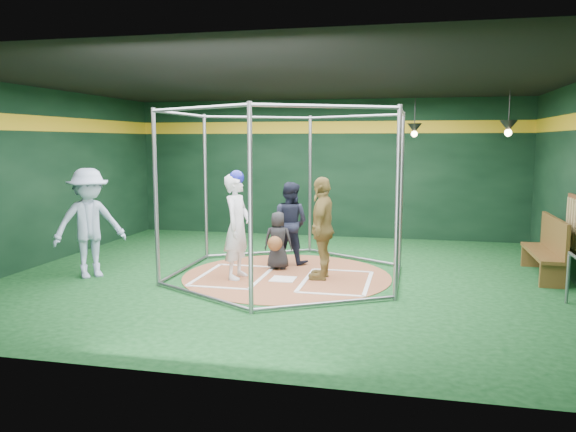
% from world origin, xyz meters
% --- Properties ---
extents(room_shell, '(10.10, 9.10, 3.53)m').
position_xyz_m(room_shell, '(0.00, 0.01, 1.75)').
color(room_shell, '#0C3614').
rests_on(room_shell, ground).
extents(clay_disc, '(3.80, 3.80, 0.01)m').
position_xyz_m(clay_disc, '(0.00, 0.00, 0.01)').
color(clay_disc, '#985737').
rests_on(clay_disc, ground).
extents(home_plate, '(0.43, 0.43, 0.01)m').
position_xyz_m(home_plate, '(0.00, -0.30, 0.02)').
color(home_plate, white).
rests_on(home_plate, clay_disc).
extents(batter_box_left, '(1.17, 1.77, 0.01)m').
position_xyz_m(batter_box_left, '(-0.95, -0.25, 0.02)').
color(batter_box_left, white).
rests_on(batter_box_left, clay_disc).
extents(batter_box_right, '(1.17, 1.77, 0.01)m').
position_xyz_m(batter_box_right, '(0.95, -0.25, 0.02)').
color(batter_box_right, white).
rests_on(batter_box_right, clay_disc).
extents(batting_cage, '(4.05, 4.67, 3.00)m').
position_xyz_m(batting_cage, '(-0.00, -0.00, 1.50)').
color(batting_cage, gray).
rests_on(batting_cage, ground).
extents(pendant_lamp_near, '(0.34, 0.34, 0.90)m').
position_xyz_m(pendant_lamp_near, '(2.20, 3.60, 2.74)').
color(pendant_lamp_near, black).
rests_on(pendant_lamp_near, room_shell).
extents(pendant_lamp_far, '(0.34, 0.34, 0.90)m').
position_xyz_m(pendant_lamp_far, '(4.00, 2.00, 2.74)').
color(pendant_lamp_far, black).
rests_on(pendant_lamp_far, room_shell).
extents(batter_figure, '(0.50, 0.72, 1.94)m').
position_xyz_m(batter_figure, '(-0.82, -0.36, 0.97)').
color(batter_figure, silver).
rests_on(batter_figure, clay_disc).
extents(visitor_leopard, '(0.46, 1.07, 1.82)m').
position_xyz_m(visitor_leopard, '(0.66, -0.05, 0.92)').
color(visitor_leopard, '#A88F48').
rests_on(visitor_leopard, clay_disc).
extents(catcher_figure, '(0.58, 0.60, 1.11)m').
position_xyz_m(catcher_figure, '(-0.29, 0.48, 0.57)').
color(catcher_figure, black).
rests_on(catcher_figure, clay_disc).
extents(umpire, '(0.92, 0.79, 1.64)m').
position_xyz_m(umpire, '(-0.18, 1.06, 0.83)').
color(umpire, black).
rests_on(umpire, clay_disc).
extents(bystander_blue, '(1.41, 1.43, 1.98)m').
position_xyz_m(bystander_blue, '(-3.46, -0.83, 0.99)').
color(bystander_blue, '#99ACCB').
rests_on(bystander_blue, ground).
extents(dugout_bench, '(0.44, 1.88, 1.09)m').
position_xyz_m(dugout_bench, '(4.63, 1.00, 0.56)').
color(dugout_bench, brown).
rests_on(dugout_bench, ground).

